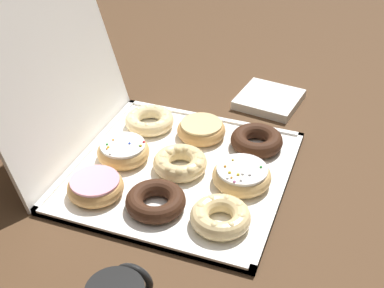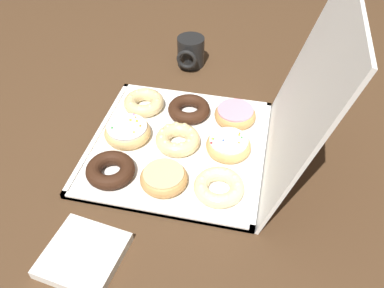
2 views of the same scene
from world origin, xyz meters
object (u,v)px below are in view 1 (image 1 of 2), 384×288
Objects in this scene: donut_box at (180,171)px; chocolate_cake_ring_donut_2 at (257,140)px; sprinkle_donut_7 at (123,151)px; pink_frosted_donut_6 at (95,186)px; sprinkle_donut_1 at (241,176)px; cruller_donut_0 at (221,216)px; napkin_stack at (269,99)px; cruller_donut_8 at (149,120)px; chocolate_cake_ring_donut_3 at (154,201)px; cruller_donut_4 at (181,164)px; glazed_ring_donut_5 at (202,130)px.

donut_box is 3.80× the size of chocolate_cake_ring_donut_2.
sprinkle_donut_7 is (-0.01, 0.13, 0.02)m from donut_box.
chocolate_cake_ring_donut_2 is 1.03× the size of pink_frosted_donut_6.
cruller_donut_0 is at bearing 178.26° from sprinkle_donut_1.
cruller_donut_0 reaches higher than napkin_stack.
sprinkle_donut_1 reaches higher than chocolate_cake_ring_donut_2.
napkin_stack is (0.21, 0.02, -0.02)m from chocolate_cake_ring_donut_2.
pink_frosted_donut_6 reaches higher than napkin_stack.
cruller_donut_8 is (-0.00, 0.25, -0.00)m from chocolate_cake_ring_donut_2.
napkin_stack is at bearing -12.89° from chocolate_cake_ring_donut_3.
chocolate_cake_ring_donut_2 reaches higher than chocolate_cake_ring_donut_3.
chocolate_cake_ring_donut_3 is 0.12m from cruller_donut_4.
chocolate_cake_ring_donut_2 is 0.79× the size of napkin_stack.
donut_box is 3.83× the size of cruller_donut_8.
chocolate_cake_ring_donut_2 is at bearing 0.08° from cruller_donut_0.
sprinkle_donut_1 is 0.28m from pink_frosted_donut_6.
donut_box is 3.97× the size of glazed_ring_donut_5.
sprinkle_donut_1 is at bearing -136.21° from glazed_ring_donut_5.
cruller_donut_0 is 0.97× the size of chocolate_cake_ring_donut_2.
glazed_ring_donut_5 reaches higher than cruller_donut_8.
donut_box is 3.88× the size of cruller_donut_4.
cruller_donut_0 is at bearing -177.30° from napkin_stack.
sprinkle_donut_1 is at bearing -1.74° from cruller_donut_0.
napkin_stack is at bearing 5.88° from chocolate_cake_ring_donut_2.
donut_box is 0.13m from glazed_ring_donut_5.
sprinkle_donut_1 is 0.29m from cruller_donut_8.
chocolate_cake_ring_donut_2 is at bearing -174.12° from napkin_stack.
pink_frosted_donut_6 is 0.53m from napkin_stack.
cruller_donut_0 is at bearing -135.18° from cruller_donut_8.
sprinkle_donut_1 is 1.04× the size of cruller_donut_8.
cruller_donut_4 is 0.18m from pink_frosted_donut_6.
sprinkle_donut_7 is 0.42m from napkin_stack.
cruller_donut_4 is at bearing 45.52° from cruller_donut_0.
glazed_ring_donut_5 is 0.29m from pink_frosted_donut_6.
chocolate_cake_ring_donut_2 is 1.01× the size of cruller_donut_8.
napkin_stack is at bearing 2.70° from cruller_donut_0.
glazed_ring_donut_5 is 0.99× the size of pink_frosted_donut_6.
cruller_donut_4 is 0.36m from napkin_stack.
pink_frosted_donut_6 is at bearing 116.10° from sprinkle_donut_1.
sprinkle_donut_7 is at bearing 45.84° from chocolate_cake_ring_donut_3.
cruller_donut_0 is at bearing -179.92° from chocolate_cake_ring_donut_2.
cruller_donut_4 is (0.12, -0.01, 0.00)m from chocolate_cake_ring_donut_3.
chocolate_cake_ring_donut_3 is at bearing 177.09° from cruller_donut_4.
glazed_ring_donut_5 is at bearing -43.35° from sprinkle_donut_7.
sprinkle_donut_1 is at bearing -89.33° from cruller_donut_4.
sprinkle_donut_7 is (0.12, 0.25, 0.00)m from cruller_donut_0.
cruller_donut_8 is at bearing 44.43° from donut_box.
sprinkle_donut_7 is (0.12, 0.00, 0.00)m from pink_frosted_donut_6.
chocolate_cake_ring_donut_3 is (-0.12, 0.13, -0.00)m from sprinkle_donut_1.
glazed_ring_donut_5 and pink_frosted_donut_6 have the same top height.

